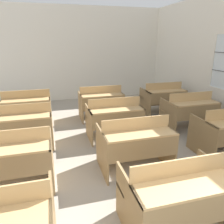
# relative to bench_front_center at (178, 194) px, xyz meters

# --- Properties ---
(wall_back) EXTENTS (5.98, 0.06, 3.15)m
(wall_back) POSITION_rel_bench_front_center_xyz_m (-0.21, 6.17, 1.10)
(wall_back) COLOR white
(wall_back) RESTS_ON ground_plane
(bench_front_center) EXTENTS (1.13, 0.79, 0.90)m
(bench_front_center) POSITION_rel_bench_front_center_xyz_m (0.00, 0.00, 0.00)
(bench_front_center) COLOR olive
(bench_front_center) RESTS_ON ground_plane
(bench_second_left) EXTENTS (1.13, 0.79, 0.90)m
(bench_second_left) POSITION_rel_bench_front_center_xyz_m (-1.85, 1.28, 0.00)
(bench_second_left) COLOR #98794F
(bench_second_left) RESTS_ON ground_plane
(bench_second_center) EXTENTS (1.13, 0.79, 0.90)m
(bench_second_center) POSITION_rel_bench_front_center_xyz_m (0.02, 1.29, 0.00)
(bench_second_center) COLOR #94764C
(bench_second_center) RESTS_ON ground_plane
(bench_third_left) EXTENTS (1.13, 0.79, 0.90)m
(bench_third_left) POSITION_rel_bench_front_center_xyz_m (-1.83, 2.59, 0.00)
(bench_third_left) COLOR #96774D
(bench_third_left) RESTS_ON ground_plane
(bench_third_center) EXTENTS (1.13, 0.79, 0.90)m
(bench_third_center) POSITION_rel_bench_front_center_xyz_m (0.03, 2.56, 0.00)
(bench_third_center) COLOR #95774D
(bench_third_center) RESTS_ON ground_plane
(bench_third_right) EXTENTS (1.13, 0.79, 0.90)m
(bench_third_right) POSITION_rel_bench_front_center_xyz_m (1.88, 2.56, 0.00)
(bench_third_right) COLOR #98794F
(bench_third_right) RESTS_ON ground_plane
(bench_back_left) EXTENTS (1.13, 0.79, 0.90)m
(bench_back_left) POSITION_rel_bench_front_center_xyz_m (-1.84, 3.84, 0.00)
(bench_back_left) COLOR olive
(bench_back_left) RESTS_ON ground_plane
(bench_back_center) EXTENTS (1.13, 0.79, 0.90)m
(bench_back_center) POSITION_rel_bench_front_center_xyz_m (0.03, 3.86, 0.00)
(bench_back_center) COLOR #94754B
(bench_back_center) RESTS_ON ground_plane
(bench_back_right) EXTENTS (1.13, 0.79, 0.90)m
(bench_back_right) POSITION_rel_bench_front_center_xyz_m (1.88, 3.86, 0.00)
(bench_back_right) COLOR #97784E
(bench_back_right) RESTS_ON ground_plane
(wastepaper_bin) EXTENTS (0.24, 0.24, 0.40)m
(wastepaper_bin) POSITION_rel_bench_front_center_xyz_m (2.39, 4.48, -0.27)
(wastepaper_bin) COLOR #474C51
(wastepaper_bin) RESTS_ON ground_plane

